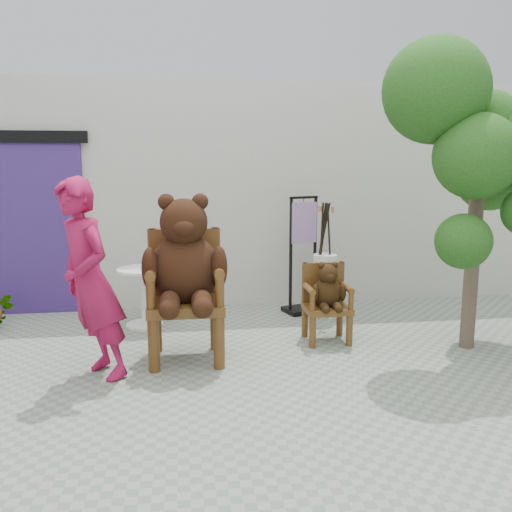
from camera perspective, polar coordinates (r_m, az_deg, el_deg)
The scene contains 10 objects.
ground_plane at distance 5.13m, azimuth 5.98°, elevation -12.55°, with size 60.00×60.00×0.00m, color gray.
back_wall at distance 7.79m, azimuth 0.73°, elevation 6.65°, with size 9.00×1.00×3.00m, color beige.
doorway at distance 7.45m, azimuth -22.14°, elevation 3.15°, with size 1.40×0.11×2.33m.
chair_big at distance 5.32m, azimuth -7.50°, elevation -1.32°, with size 0.81×0.87×1.66m.
chair_small at distance 5.96m, azimuth 7.46°, elevation -4.02°, with size 0.48×0.48×0.89m.
person at distance 5.01m, azimuth -17.03°, elevation -2.55°, with size 0.67×0.44×1.83m, color #9D1340.
cafe_table at distance 6.59m, azimuth -11.76°, elevation -3.55°, with size 0.60×0.60×0.70m.
display_stand at distance 7.03m, azimuth 4.95°, elevation -1.30°, with size 0.54×0.47×1.51m.
stool_bucket at distance 6.77m, azimuth 7.24°, elevation -1.28°, with size 0.32×0.32×1.45m.
tree at distance 5.99m, azimuth 22.55°, elevation 10.76°, with size 1.90×1.62×3.13m.
Camera 1 is at (-1.16, -4.59, 1.98)m, focal length 38.00 mm.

